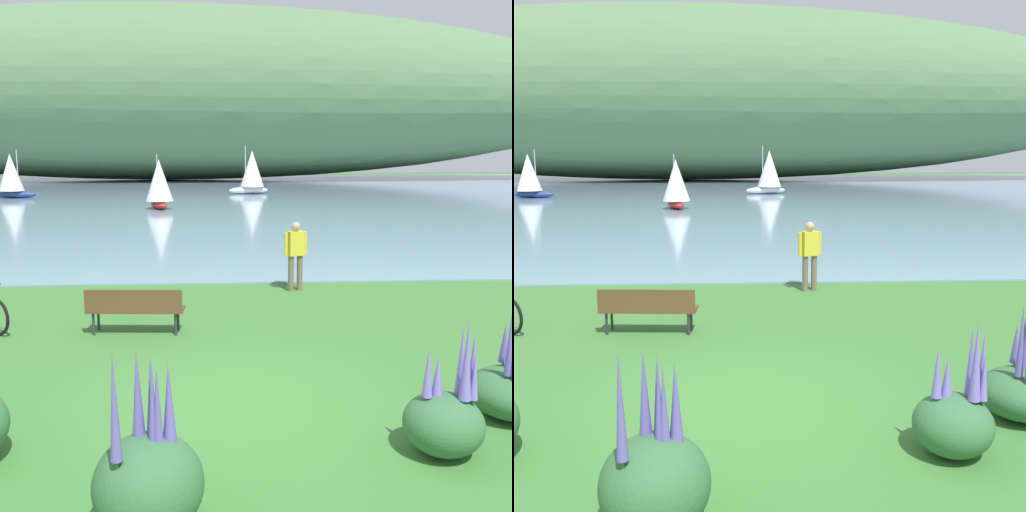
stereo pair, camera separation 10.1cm
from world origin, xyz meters
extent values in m
plane|color=#3D7533|center=(0.00, 0.00, 0.00)|extent=(200.00, 200.00, 0.00)
cube|color=#7A99B2|center=(0.00, 47.32, 0.02)|extent=(180.00, 80.00, 0.04)
ellipsoid|color=#567A4C|center=(-7.30, 70.04, 10.86)|extent=(119.04, 28.00, 21.64)
cube|color=brown|center=(-1.74, 3.30, 0.45)|extent=(1.83, 0.60, 0.05)
cube|color=brown|center=(-1.75, 3.09, 0.68)|extent=(1.80, 0.16, 0.40)
cylinder|color=#2D2D33|center=(-2.49, 3.52, 0.23)|extent=(0.05, 0.05, 0.45)
cylinder|color=#2D2D33|center=(-0.97, 3.41, 0.23)|extent=(0.05, 0.05, 0.45)
cylinder|color=#2D2D33|center=(-2.51, 3.18, 0.23)|extent=(0.05, 0.05, 0.45)
cylinder|color=#2D2D33|center=(-0.99, 3.08, 0.23)|extent=(0.05, 0.05, 0.45)
cylinder|color=#72604C|center=(1.57, 6.48, 0.44)|extent=(0.14, 0.14, 0.88)
cylinder|color=#72604C|center=(1.80, 6.56, 0.44)|extent=(0.14, 0.14, 0.88)
cube|color=yellow|center=(1.69, 6.52, 1.18)|extent=(0.43, 0.33, 0.60)
sphere|color=tan|center=(1.69, 6.52, 1.60)|extent=(0.22, 0.22, 0.22)
cylinder|color=yellow|center=(1.44, 6.44, 1.18)|extent=(0.09, 0.09, 0.56)
cylinder|color=yellow|center=(1.93, 6.61, 1.18)|extent=(0.09, 0.09, 0.56)
ellipsoid|color=#386B3D|center=(-0.79, -2.62, 0.45)|extent=(0.99, 0.99, 0.90)
cylinder|color=#386B3D|center=(-0.87, -2.53, 0.78)|extent=(0.02, 0.02, 0.12)
cone|color=#6B5BB7|center=(-0.87, -2.53, 1.25)|extent=(0.12, 0.12, 0.83)
cylinder|color=#386B3D|center=(-0.75, -2.53, 0.78)|extent=(0.02, 0.02, 0.12)
cone|color=#6B5BB7|center=(-0.75, -2.53, 1.23)|extent=(0.11, 0.11, 0.78)
cylinder|color=#386B3D|center=(-0.73, -2.64, 0.78)|extent=(0.02, 0.02, 0.12)
cone|color=#6B5BB7|center=(-0.73, -2.64, 1.22)|extent=(0.10, 0.10, 0.76)
cylinder|color=#386B3D|center=(-1.00, -2.88, 0.78)|extent=(0.02, 0.02, 0.12)
cone|color=#6B5BB7|center=(-1.00, -2.88, 1.31)|extent=(0.10, 0.10, 0.94)
cylinder|color=#386B3D|center=(-0.59, -2.57, 0.78)|extent=(0.02, 0.02, 0.12)
cone|color=#6B5BB7|center=(-0.59, -2.57, 1.20)|extent=(0.13, 0.13, 0.72)
cylinder|color=#386B3D|center=(-0.68, -2.65, 0.78)|extent=(0.02, 0.02, 0.12)
cone|color=#6B5BB7|center=(-0.68, -2.65, 1.20)|extent=(0.10, 0.10, 0.72)
ellipsoid|color=#386B3D|center=(2.34, -1.43, 0.35)|extent=(0.90, 0.90, 0.70)
cylinder|color=#386B3D|center=(2.63, -1.46, 0.62)|extent=(0.02, 0.02, 0.12)
cone|color=#8470D1|center=(2.63, -1.46, 1.05)|extent=(0.13, 0.13, 0.74)
cylinder|color=#386B3D|center=(2.52, -1.54, 0.62)|extent=(0.02, 0.02, 0.12)
cone|color=#8470D1|center=(2.52, -1.54, 1.13)|extent=(0.13, 0.13, 0.91)
cylinder|color=#386B3D|center=(2.61, -1.53, 0.62)|extent=(0.02, 0.02, 0.12)
cone|color=#8470D1|center=(2.61, -1.53, 0.94)|extent=(0.10, 0.10, 0.52)
cylinder|color=#386B3D|center=(2.53, -1.38, 0.62)|extent=(0.02, 0.02, 0.12)
cone|color=#8470D1|center=(2.53, -1.38, 1.09)|extent=(0.12, 0.12, 0.82)
cylinder|color=#386B3D|center=(2.26, -1.40, 0.62)|extent=(0.02, 0.02, 0.12)
cone|color=#8470D1|center=(2.26, -1.40, 0.91)|extent=(0.13, 0.13, 0.46)
cylinder|color=#386B3D|center=(2.13, -1.43, 0.62)|extent=(0.02, 0.02, 0.12)
cone|color=#8470D1|center=(2.13, -1.43, 0.97)|extent=(0.12, 0.12, 0.59)
ellipsoid|color=#386B3D|center=(3.56, -0.57, 0.32)|extent=(1.09, 1.09, 0.63)
cylinder|color=#386B3D|center=(3.57, -0.29, 0.57)|extent=(0.02, 0.02, 0.12)
cone|color=#6B5BB7|center=(3.57, -0.29, 0.89)|extent=(0.13, 0.13, 0.53)
cylinder|color=#386B3D|center=(3.56, -0.56, 0.57)|extent=(0.02, 0.02, 0.12)
cone|color=#6B5BB7|center=(3.56, -0.56, 0.96)|extent=(0.09, 0.09, 0.67)
cylinder|color=#386B3D|center=(3.40, -0.75, 0.57)|extent=(0.02, 0.02, 0.12)
cone|color=#6B5BB7|center=(3.40, -0.75, 1.08)|extent=(0.10, 0.10, 0.91)
cylinder|color=#386B3D|center=(3.56, -0.56, 0.57)|extent=(0.02, 0.02, 0.12)
cone|color=#6B5BB7|center=(3.56, -0.56, 0.95)|extent=(0.11, 0.11, 0.65)
cylinder|color=#386B3D|center=(3.57, -0.52, 0.57)|extent=(0.02, 0.02, 0.12)
cone|color=#6B5BB7|center=(3.57, -0.52, 1.02)|extent=(0.15, 0.15, 0.79)
ellipsoid|color=#B22323|center=(-3.93, 28.35, 0.28)|extent=(1.64, 2.89, 0.49)
cylinder|color=#B2B2B2|center=(-4.00, 28.55, 1.92)|extent=(0.07, 0.07, 2.79)
cone|color=white|center=(-3.85, 28.10, 1.78)|extent=(2.10, 2.10, 2.51)
ellipsoid|color=white|center=(2.18, 41.45, 0.33)|extent=(3.49, 1.63, 0.59)
cylinder|color=#B2B2B2|center=(1.93, 41.39, 2.31)|extent=(0.08, 0.08, 3.36)
cone|color=white|center=(2.49, 41.51, 2.14)|extent=(2.37, 2.37, 3.03)
ellipsoid|color=navy|center=(-15.70, 37.75, 0.31)|extent=(3.13, 1.01, 0.54)
cylinder|color=#B2B2B2|center=(-15.46, 37.74, 2.13)|extent=(0.08, 0.08, 3.10)
cone|color=white|center=(-15.99, 37.77, 1.98)|extent=(1.92, 1.92, 2.79)
camera|label=1|loc=(-0.12, -7.34, 3.33)|focal=40.59mm
camera|label=2|loc=(-0.02, -7.35, 3.33)|focal=40.59mm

